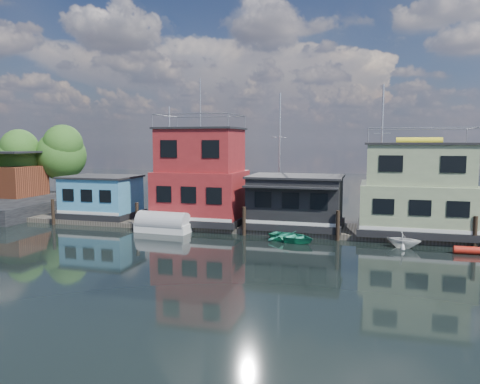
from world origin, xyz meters
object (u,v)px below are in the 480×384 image
(houseboat_dark, at_px, (296,201))
(houseboat_green, at_px, (417,190))
(dinghy_teal, at_px, (292,237))
(dinghy_white, at_px, (404,239))
(houseboat_red, at_px, (201,178))
(tarp_runabout, at_px, (163,224))
(houseboat_blue, at_px, (102,197))

(houseboat_dark, bearing_deg, houseboat_green, 0.12)
(houseboat_dark, distance_m, dinghy_teal, 4.55)
(dinghy_white, relative_size, dinghy_teal, 0.63)
(houseboat_green, xyz_separation_m, dinghy_white, (-1.06, -3.88, -2.96))
(houseboat_red, distance_m, dinghy_teal, 10.03)
(houseboat_dark, bearing_deg, dinghy_teal, -84.61)
(houseboat_green, height_order, tarp_runabout, houseboat_green)
(houseboat_blue, xyz_separation_m, houseboat_dark, (17.50, -0.02, 0.21))
(houseboat_dark, bearing_deg, houseboat_red, 179.86)
(houseboat_red, height_order, dinghy_teal, houseboat_red)
(houseboat_dark, xyz_separation_m, houseboat_green, (9.00, 0.02, 1.13))
(houseboat_blue, relative_size, houseboat_red, 0.54)
(houseboat_green, relative_size, dinghy_white, 3.75)
(houseboat_blue, distance_m, houseboat_dark, 17.50)
(houseboat_blue, bearing_deg, dinghy_white, -8.66)
(houseboat_dark, bearing_deg, dinghy_white, -25.92)
(houseboat_blue, relative_size, tarp_runabout, 1.46)
(houseboat_red, distance_m, houseboat_dark, 8.18)
(tarp_runabout, bearing_deg, houseboat_green, 13.09)
(houseboat_red, bearing_deg, dinghy_teal, -25.84)
(houseboat_red, relative_size, houseboat_dark, 1.60)
(houseboat_blue, xyz_separation_m, houseboat_green, (26.50, 0.00, 1.34))
(houseboat_dark, relative_size, dinghy_teal, 2.09)
(houseboat_green, relative_size, dinghy_teal, 2.37)
(dinghy_white, bearing_deg, houseboat_green, -1.68)
(houseboat_red, relative_size, tarp_runabout, 2.70)
(houseboat_blue, distance_m, houseboat_green, 26.53)
(houseboat_blue, xyz_separation_m, dinghy_teal, (17.88, -4.06, -1.84))
(houseboat_green, bearing_deg, houseboat_dark, -179.88)
(houseboat_red, xyz_separation_m, dinghy_white, (15.94, -3.88, -3.51))
(tarp_runabout, bearing_deg, houseboat_red, 62.25)
(houseboat_red, relative_size, houseboat_green, 1.41)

